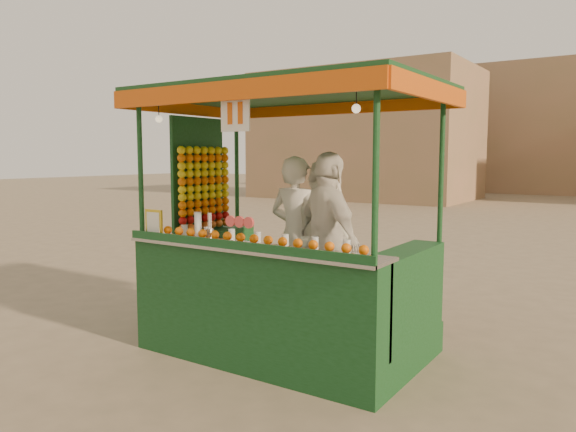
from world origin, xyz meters
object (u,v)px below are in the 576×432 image
Objects in this scene: vendor_left at (296,235)px; vendor_right at (328,241)px; vendor_middle at (325,238)px; juice_cart at (276,269)px.

vendor_right is at bearing 151.66° from vendor_left.
vendor_left is at bearing 64.71° from vendor_middle.
vendor_middle is 0.51m from vendor_right.
juice_cart is 1.70× the size of vendor_right.
vendor_middle is at bearing -155.90° from vendor_left.
juice_cart is 1.75× the size of vendor_left.
vendor_right reaches higher than vendor_middle.
vendor_left is at bearing 94.25° from juice_cart.
juice_cart is 1.79× the size of vendor_middle.
vendor_left is 0.97× the size of vendor_right.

